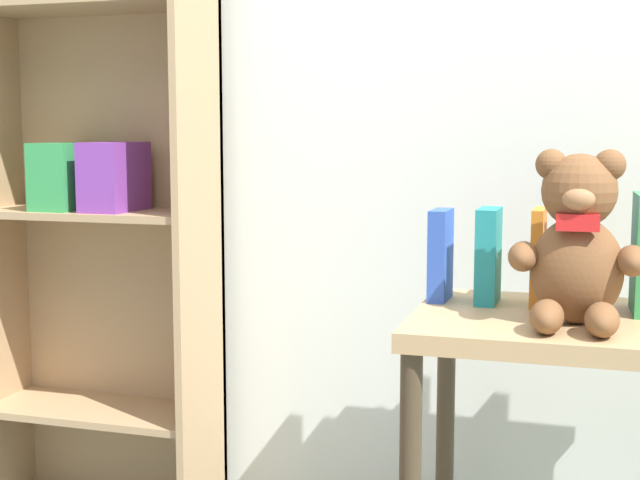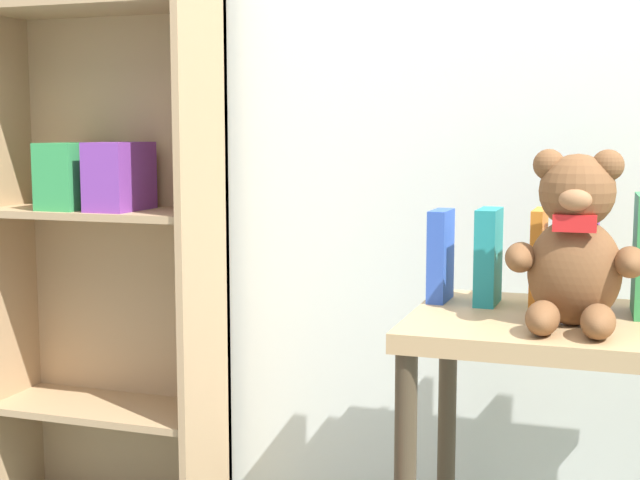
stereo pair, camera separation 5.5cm
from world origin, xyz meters
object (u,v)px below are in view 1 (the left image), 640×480
display_table (558,373)px  book_standing_purple (590,241)px  book_standing_blue (441,255)px  teddy_bear (577,246)px  book_standing_teal (488,256)px  bookshelf_side (100,175)px  book_standing_orange (538,257)px

display_table → book_standing_purple: book_standing_purple is taller
display_table → book_standing_blue: (-0.24, 0.10, 0.20)m
teddy_bear → book_standing_teal: 0.24m
teddy_bear → bookshelf_side: bearing=164.5°
bookshelf_side → book_standing_teal: (0.97, -0.16, -0.14)m
display_table → book_standing_purple: bearing=64.9°
teddy_bear → display_table: bearing=111.2°
bookshelf_side → book_standing_orange: 1.09m
bookshelf_side → teddy_bear: (1.15, -0.32, -0.09)m
display_table → book_standing_teal: bearing=148.1°
book_standing_teal → book_standing_orange: bearing=6.2°
display_table → book_standing_teal: book_standing_teal is taller
bookshelf_side → book_standing_teal: bearing=-9.2°
display_table → teddy_bear: 0.26m
book_standing_blue → book_standing_purple: (0.29, 0.01, 0.04)m
book_standing_purple → book_standing_orange: bearing=-174.3°
display_table → book_standing_teal: (-0.15, 0.09, 0.21)m
bookshelf_side → book_standing_blue: bookshelf_side is taller
display_table → book_standing_orange: bearing=116.2°
bookshelf_side → teddy_bear: bookshelf_side is taller
display_table → book_standing_blue: book_standing_blue is taller
display_table → teddy_bear: (0.03, -0.07, 0.25)m
display_table → book_standing_blue: 0.33m
book_standing_blue → book_standing_teal: size_ratio=0.97×
teddy_bear → book_standing_orange: (-0.08, 0.17, -0.05)m
book_standing_blue → book_standing_orange: book_standing_orange is taller
bookshelf_side → book_standing_purple: bookshelf_side is taller
book_standing_teal → book_standing_orange: book_standing_orange is taller
teddy_bear → book_standing_blue: (-0.27, 0.17, -0.05)m
teddy_bear → book_standing_orange: bearing=114.1°
display_table → book_standing_purple: (0.05, 0.10, 0.24)m
display_table → book_standing_orange: 0.24m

